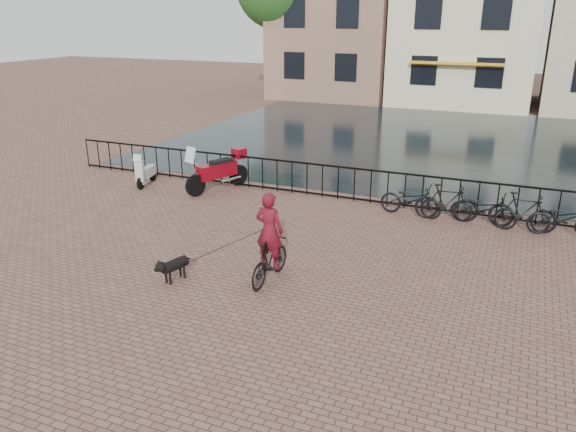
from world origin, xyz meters
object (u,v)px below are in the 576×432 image
at_px(cyclist, 269,243).
at_px(dog, 175,268).
at_px(motorcycle, 217,166).
at_px(scooter, 146,167).

relative_size(cyclist, dog, 2.55).
bearing_deg(dog, cyclist, 38.26).
relative_size(dog, motorcycle, 0.40).
distance_m(dog, motorcycle, 6.34).
xyz_separation_m(motorcycle, scooter, (-2.43, -0.37, -0.20)).
bearing_deg(scooter, dog, -62.17).
distance_m(cyclist, dog, 2.06).
relative_size(dog, scooter, 0.68).
xyz_separation_m(cyclist, motorcycle, (-4.17, 5.12, -0.07)).
bearing_deg(scooter, cyclist, -48.81).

